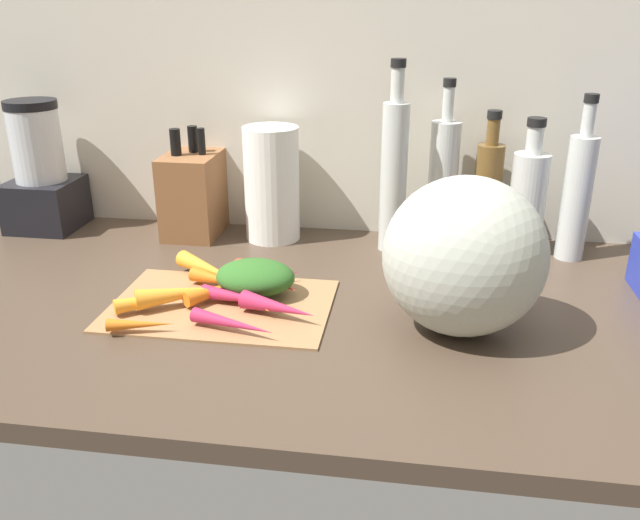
% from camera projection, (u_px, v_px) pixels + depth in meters
% --- Properties ---
extents(ground_plane, '(1.70, 0.80, 0.03)m').
position_uv_depth(ground_plane, '(339.00, 310.00, 1.13)').
color(ground_plane, '#47382B').
extents(wall_back, '(1.70, 0.03, 0.60)m').
position_uv_depth(wall_back, '(364.00, 91.00, 1.36)').
color(wall_back, beige).
rests_on(wall_back, ground_plane).
extents(cutting_board, '(0.37, 0.25, 0.01)m').
position_uv_depth(cutting_board, '(221.00, 304.00, 1.11)').
color(cutting_board, '#997047').
rests_on(cutting_board, ground_plane).
extents(carrot_0, '(0.15, 0.12, 0.04)m').
position_uv_depth(carrot_0, '(266.00, 279.00, 1.15)').
color(carrot_0, red).
rests_on(carrot_0, cutting_board).
extents(carrot_1, '(0.16, 0.12, 0.02)m').
position_uv_depth(carrot_1, '(167.00, 297.00, 1.09)').
color(carrot_1, orange).
rests_on(carrot_1, cutting_board).
extents(carrot_2, '(0.14, 0.06, 0.02)m').
position_uv_depth(carrot_2, '(233.00, 324.00, 1.01)').
color(carrot_2, '#B2264C').
rests_on(carrot_2, cutting_board).
extents(carrot_3, '(0.15, 0.06, 0.03)m').
position_uv_depth(carrot_3, '(242.00, 298.00, 1.09)').
color(carrot_3, '#B2264C').
rests_on(carrot_3, cutting_board).
extents(carrot_4, '(0.10, 0.09, 0.02)m').
position_uv_depth(carrot_4, '(249.00, 300.00, 1.09)').
color(carrot_4, orange).
rests_on(carrot_4, cutting_board).
extents(carrot_5, '(0.11, 0.06, 0.03)m').
position_uv_depth(carrot_5, '(217.00, 279.00, 1.16)').
color(carrot_5, orange).
rests_on(carrot_5, cutting_board).
extents(carrot_6, '(0.14, 0.07, 0.03)m').
position_uv_depth(carrot_6, '(278.00, 307.00, 1.05)').
color(carrot_6, '#B2264C').
rests_on(carrot_6, cutting_board).
extents(carrot_7, '(0.13, 0.09, 0.03)m').
position_uv_depth(carrot_7, '(262.00, 278.00, 1.16)').
color(carrot_7, '#B2264C').
rests_on(carrot_7, cutting_board).
extents(carrot_8, '(0.15, 0.11, 0.04)m').
position_uv_depth(carrot_8, '(184.00, 293.00, 1.09)').
color(carrot_8, orange).
rests_on(carrot_8, cutting_board).
extents(carrot_9, '(0.16, 0.12, 0.03)m').
position_uv_depth(carrot_9, '(211.00, 270.00, 1.19)').
color(carrot_9, orange).
rests_on(carrot_9, cutting_board).
extents(carrot_10, '(0.10, 0.04, 0.02)m').
position_uv_depth(carrot_10, '(141.00, 324.00, 1.01)').
color(carrot_10, orange).
rests_on(carrot_10, cutting_board).
extents(carrot_11, '(0.11, 0.12, 0.03)m').
position_uv_depth(carrot_11, '(220.00, 289.00, 1.12)').
color(carrot_11, orange).
rests_on(carrot_11, cutting_board).
extents(carrot_greens_pile, '(0.14, 0.10, 0.06)m').
position_uv_depth(carrot_greens_pile, '(256.00, 276.00, 1.13)').
color(carrot_greens_pile, '#2D6023').
rests_on(carrot_greens_pile, cutting_board).
extents(winter_squash, '(0.24, 0.22, 0.24)m').
position_uv_depth(winter_squash, '(464.00, 257.00, 0.98)').
color(winter_squash, '#B2B7A8').
rests_on(winter_squash, ground_plane).
extents(knife_block, '(0.11, 0.17, 0.23)m').
position_uv_depth(knife_block, '(194.00, 193.00, 1.42)').
color(knife_block, brown).
rests_on(knife_block, ground_plane).
extents(blender_appliance, '(0.14, 0.14, 0.28)m').
position_uv_depth(blender_appliance, '(41.00, 175.00, 1.44)').
color(blender_appliance, black).
rests_on(blender_appliance, ground_plane).
extents(paper_towel_roll, '(0.11, 0.11, 0.24)m').
position_uv_depth(paper_towel_roll, '(272.00, 184.00, 1.37)').
color(paper_towel_roll, white).
rests_on(paper_towel_roll, ground_plane).
extents(bottle_0, '(0.05, 0.05, 0.38)m').
position_uv_depth(bottle_0, '(394.00, 173.00, 1.30)').
color(bottle_0, silver).
rests_on(bottle_0, ground_plane).
extents(bottle_1, '(0.06, 0.06, 0.34)m').
position_uv_depth(bottle_1, '(443.00, 181.00, 1.34)').
color(bottle_1, silver).
rests_on(bottle_1, ground_plane).
extents(bottle_2, '(0.06, 0.06, 0.28)m').
position_uv_depth(bottle_2, '(487.00, 191.00, 1.34)').
color(bottle_2, brown).
rests_on(bottle_2, ground_plane).
extents(bottle_3, '(0.07, 0.07, 0.27)m').
position_uv_depth(bottle_3, '(527.00, 200.00, 1.30)').
color(bottle_3, silver).
rests_on(bottle_3, ground_plane).
extents(bottle_4, '(0.05, 0.05, 0.32)m').
position_uv_depth(bottle_4, '(577.00, 194.00, 1.26)').
color(bottle_4, silver).
rests_on(bottle_4, ground_plane).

